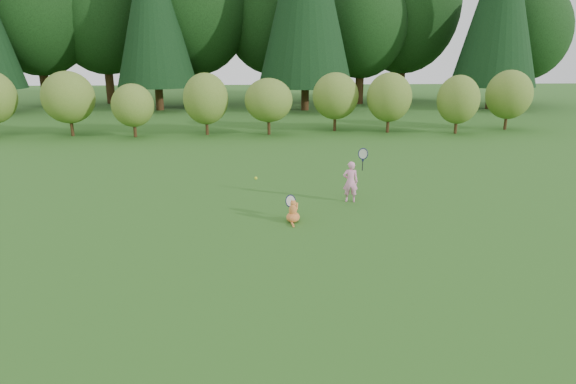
{
  "coord_description": "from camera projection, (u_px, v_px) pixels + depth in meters",
  "views": [
    {
      "loc": [
        -0.49,
        -9.1,
        3.56
      ],
      "look_at": [
        0.2,
        0.8,
        0.7
      ],
      "focal_mm": 30.0,
      "sensor_mm": 36.0,
      "label": 1
    }
  ],
  "objects": [
    {
      "name": "child",
      "position": [
        351.0,
        181.0,
        11.87
      ],
      "size": [
        0.58,
        0.32,
        1.54
      ],
      "rotation": [
        0.0,
        0.0,
        3.04
      ],
      "color": "#FF98CA",
      "rests_on": "ground"
    },
    {
      "name": "ground",
      "position": [
        281.0,
        236.0,
        9.74
      ],
      "size": [
        100.0,
        100.0,
        0.0
      ],
      "primitive_type": "plane",
      "color": "#275818",
      "rests_on": "ground"
    },
    {
      "name": "cat",
      "position": [
        293.0,
        210.0,
        10.53
      ],
      "size": [
        0.48,
        0.71,
        0.68
      ],
      "rotation": [
        0.0,
        0.0,
        -0.35
      ],
      "color": "#D05328",
      "rests_on": "ground"
    },
    {
      "name": "tennis_ball",
      "position": [
        256.0,
        178.0,
        11.4
      ],
      "size": [
        0.07,
        0.07,
        0.07
      ],
      "color": "#B8C617",
      "rests_on": "ground"
    },
    {
      "name": "shrub_row",
      "position": [
        265.0,
        103.0,
        21.81
      ],
      "size": [
        28.0,
        3.0,
        2.8
      ],
      "primitive_type": null,
      "color": "#4D6C21",
      "rests_on": "ground"
    }
  ]
}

